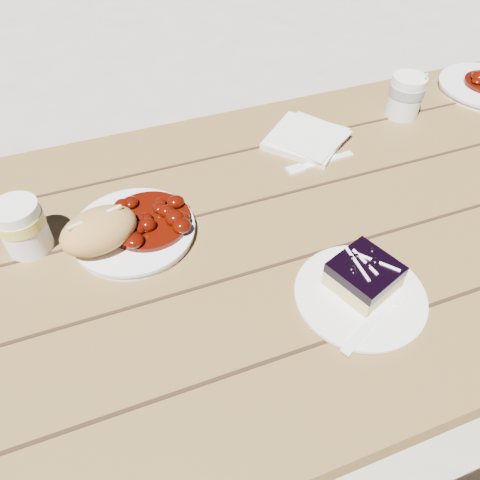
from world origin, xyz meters
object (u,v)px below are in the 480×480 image
object	(u,v)px
picnic_table	(345,261)
bread_roll	(99,230)
blueberry_cake	(364,275)
coffee_cup	(405,96)
dessert_plate	(360,296)
main_plate	(134,232)
second_cup	(23,227)

from	to	relation	value
picnic_table	bread_roll	xyz separation A→B (m)	(-0.47, 0.05, 0.21)
blueberry_cake	coffee_cup	world-z (taller)	coffee_cup
bread_roll	dessert_plate	world-z (taller)	bread_roll
bread_roll	blueberry_cake	xyz separation A→B (m)	(0.37, -0.23, -0.01)
picnic_table	bread_roll	size ratio (longest dim) A/B	15.25
picnic_table	main_plate	distance (m)	0.45
main_plate	second_cup	xyz separation A→B (m)	(-0.17, 0.04, 0.04)
dessert_plate	second_cup	world-z (taller)	second_cup
dessert_plate	blueberry_cake	distance (m)	0.04
picnic_table	blueberry_cake	bearing A→B (deg)	-120.43
picnic_table	blueberry_cake	distance (m)	0.28
dessert_plate	second_cup	size ratio (longest dim) A/B	2.11
picnic_table	dessert_plate	size ratio (longest dim) A/B	10.02
main_plate	blueberry_cake	world-z (taller)	blueberry_cake
blueberry_cake	coffee_cup	size ratio (longest dim) A/B	1.22
main_plate	dessert_plate	bearing A→B (deg)	-40.78
coffee_cup	picnic_table	bearing A→B (deg)	-136.11
coffee_cup	second_cup	size ratio (longest dim) A/B	1.00
bread_roll	second_cup	size ratio (longest dim) A/B	1.38
dessert_plate	coffee_cup	size ratio (longest dim) A/B	2.11
bread_roll	dessert_plate	size ratio (longest dim) A/B	0.66
dessert_plate	blueberry_cake	bearing A→B (deg)	56.31
coffee_cup	second_cup	bearing A→B (deg)	-170.82
picnic_table	coffee_cup	world-z (taller)	coffee_cup
main_plate	blueberry_cake	bearing A→B (deg)	-38.21
bread_roll	second_cup	distance (m)	0.13
bread_roll	picnic_table	bearing A→B (deg)	-6.48
bread_roll	blueberry_cake	size ratio (longest dim) A/B	1.13
picnic_table	second_cup	bearing A→B (deg)	169.51
picnic_table	second_cup	distance (m)	0.63
main_plate	bread_roll	world-z (taller)	bread_roll
dessert_plate	picnic_table	bearing A→B (deg)	59.30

